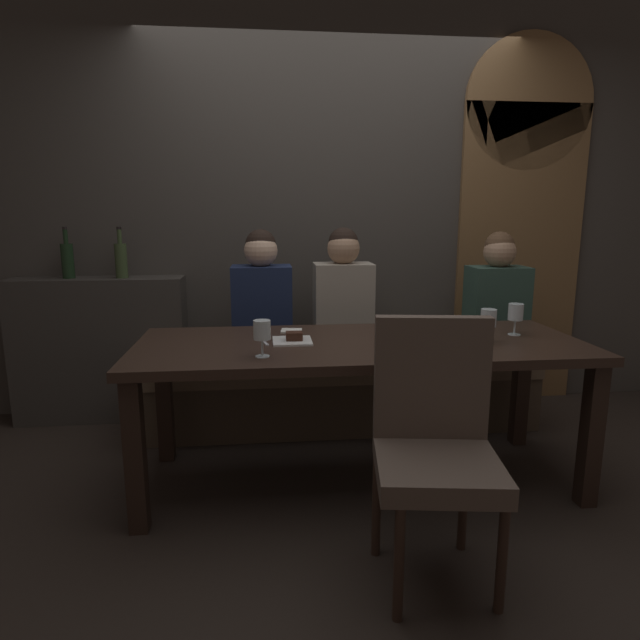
% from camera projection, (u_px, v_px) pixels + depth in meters
% --- Properties ---
extents(ground, '(9.00, 9.00, 0.00)m').
position_uv_depth(ground, '(358.00, 479.00, 2.79)').
color(ground, black).
extents(back_wall_tiled, '(6.00, 0.12, 3.00)m').
position_uv_depth(back_wall_tiled, '(331.00, 192.00, 3.68)').
color(back_wall_tiled, '#423D38').
rests_on(back_wall_tiled, ground).
extents(arched_door, '(0.90, 0.05, 2.55)m').
position_uv_depth(arched_door, '(521.00, 212.00, 3.78)').
color(arched_door, brown).
rests_on(arched_door, ground).
extents(back_counter, '(1.10, 0.28, 0.95)m').
position_uv_depth(back_counter, '(102.00, 349.00, 3.55)').
color(back_counter, '#38342F').
rests_on(back_counter, ground).
extents(dining_table, '(2.20, 0.84, 0.74)m').
position_uv_depth(dining_table, '(360.00, 358.00, 2.66)').
color(dining_table, black).
rests_on(dining_table, ground).
extents(banquette_bench, '(2.50, 0.44, 0.45)m').
position_uv_depth(banquette_bench, '(340.00, 393.00, 3.43)').
color(banquette_bench, '#4A3C2E').
rests_on(banquette_bench, ground).
extents(chair_near_side, '(0.50, 0.50, 0.98)m').
position_uv_depth(chair_near_side, '(435.00, 433.00, 1.99)').
color(chair_near_side, '#302119').
rests_on(chair_near_side, ground).
extents(diner_redhead, '(0.36, 0.24, 0.82)m').
position_uv_depth(diner_redhead, '(262.00, 301.00, 3.26)').
color(diner_redhead, '#192342').
rests_on(diner_redhead, banquette_bench).
extents(diner_bearded, '(0.36, 0.24, 0.83)m').
position_uv_depth(diner_bearded, '(343.00, 298.00, 3.34)').
color(diner_bearded, '#9E9384').
rests_on(diner_bearded, banquette_bench).
extents(diner_far_end, '(0.36, 0.24, 0.80)m').
position_uv_depth(diner_far_end, '(497.00, 298.00, 3.40)').
color(diner_far_end, '#2D473D').
rests_on(diner_far_end, banquette_bench).
extents(wine_bottle_dark_red, '(0.08, 0.08, 0.33)m').
position_uv_depth(wine_bottle_dark_red, '(68.00, 259.00, 3.41)').
color(wine_bottle_dark_red, black).
rests_on(wine_bottle_dark_red, back_counter).
extents(wine_bottle_pale_label, '(0.08, 0.08, 0.33)m').
position_uv_depth(wine_bottle_pale_label, '(121.00, 259.00, 3.43)').
color(wine_bottle_pale_label, '#384728').
rests_on(wine_bottle_pale_label, back_counter).
extents(wine_glass_end_right, '(0.08, 0.08, 0.16)m').
position_uv_depth(wine_glass_end_right, '(488.00, 320.00, 2.61)').
color(wine_glass_end_right, silver).
rests_on(wine_glass_end_right, dining_table).
extents(wine_glass_far_right, '(0.08, 0.08, 0.16)m').
position_uv_depth(wine_glass_far_right, '(516.00, 313.00, 2.76)').
color(wine_glass_far_right, silver).
rests_on(wine_glass_far_right, dining_table).
extents(wine_glass_far_left, '(0.08, 0.08, 0.16)m').
position_uv_depth(wine_glass_far_left, '(262.00, 332.00, 2.34)').
color(wine_glass_far_left, silver).
rests_on(wine_glass_far_left, dining_table).
extents(espresso_cup, '(0.12, 0.12, 0.06)m').
position_uv_depth(espresso_cup, '(426.00, 341.00, 2.53)').
color(espresso_cup, white).
rests_on(espresso_cup, dining_table).
extents(dessert_plate, '(0.19, 0.19, 0.05)m').
position_uv_depth(dessert_plate, '(293.00, 339.00, 2.63)').
color(dessert_plate, white).
rests_on(dessert_plate, dining_table).
extents(fork_on_table, '(0.05, 0.17, 0.01)m').
position_uv_depth(fork_on_table, '(264.00, 341.00, 2.63)').
color(fork_on_table, silver).
rests_on(fork_on_table, dining_table).
extents(folded_napkin, '(0.12, 0.11, 0.01)m').
position_uv_depth(folded_napkin, '(291.00, 331.00, 2.86)').
color(folded_napkin, silver).
rests_on(folded_napkin, dining_table).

